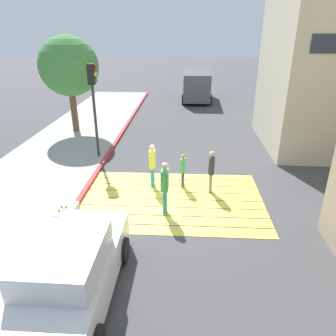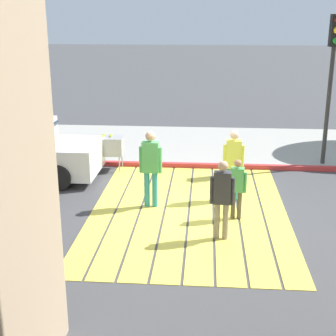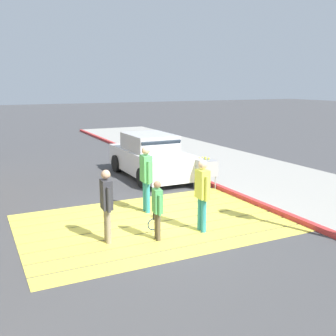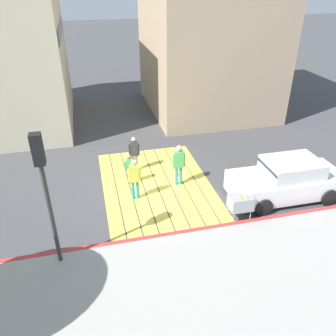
{
  "view_description": "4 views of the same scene",
  "coord_description": "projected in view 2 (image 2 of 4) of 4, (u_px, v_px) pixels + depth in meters",
  "views": [
    {
      "loc": [
        0.43,
        -9.91,
        5.57
      ],
      "look_at": [
        -0.2,
        0.98,
        0.79
      ],
      "focal_mm": 34.04,
      "sensor_mm": 36.0,
      "label": 1
    },
    {
      "loc": [
        10.27,
        0.34,
        4.27
      ],
      "look_at": [
        0.69,
        -0.42,
        1.22
      ],
      "focal_mm": 52.44,
      "sensor_mm": 36.0,
      "label": 2
    },
    {
      "loc": [
        3.84,
        8.62,
        3.39
      ],
      "look_at": [
        -0.53,
        -0.26,
        1.29
      ],
      "focal_mm": 43.01,
      "sensor_mm": 36.0,
      "label": 3
    },
    {
      "loc": [
        -11.71,
        2.39,
        7.6
      ],
      "look_at": [
        -0.59,
        -0.34,
        1.07
      ],
      "focal_mm": 36.49,
      "sensor_mm": 36.0,
      "label": 4
    }
  ],
  "objects": [
    {
      "name": "pedestrian_adult_lead",
      "position": [
        222.0,
        195.0,
        9.42
      ],
      "size": [
        0.23,
        0.47,
        1.61
      ],
      "color": "gray",
      "rests_on": "ground"
    },
    {
      "name": "car_parked_near_curb",
      "position": [
        17.0,
        151.0,
        13.1
      ],
      "size": [
        2.0,
        4.31,
        1.57
      ],
      "color": "white",
      "rests_on": "ground"
    },
    {
      "name": "curb_painted",
      "position": [
        193.0,
        165.0,
        14.14
      ],
      "size": [
        0.16,
        40.0,
        0.13
      ],
      "primitive_type": "cube",
      "color": "#BC3333",
      "rests_on": "ground"
    },
    {
      "name": "pedestrian_child_with_racket",
      "position": [
        237.0,
        186.0,
        10.42
      ],
      "size": [
        0.28,
        0.42,
        1.34
      ],
      "color": "brown",
      "rests_on": "ground"
    },
    {
      "name": "pedestrian_adult_side",
      "position": [
        233.0,
        160.0,
        11.45
      ],
      "size": [
        0.23,
        0.5,
        1.69
      ],
      "color": "teal",
      "rests_on": "ground"
    },
    {
      "name": "crosswalk_stripes",
      "position": [
        189.0,
        211.0,
        11.07
      ],
      "size": [
        6.4,
        4.35,
        0.01
      ],
      "color": "#EAD64C",
      "rests_on": "ground"
    },
    {
      "name": "sidewalk_west",
      "position": [
        195.0,
        145.0,
        16.38
      ],
      "size": [
        4.8,
        40.0,
        0.12
      ],
      "primitive_type": "cube",
      "color": "#9E9B93",
      "rests_on": "ground"
    },
    {
      "name": "traffic_light_corner",
      "position": [
        333.0,
        60.0,
        13.28
      ],
      "size": [
        0.39,
        0.28,
        4.24
      ],
      "color": "#2D2D2D",
      "rests_on": "ground"
    },
    {
      "name": "pedestrian_adult_trailing",
      "position": [
        151.0,
        164.0,
        11.01
      ],
      "size": [
        0.24,
        0.52,
        1.78
      ],
      "color": "teal",
      "rests_on": "ground"
    },
    {
      "name": "ground_plane",
      "position": [
        189.0,
        211.0,
        11.07
      ],
      "size": [
        120.0,
        120.0,
        0.0
      ],
      "primitive_type": "plane",
      "color": "#424244"
    },
    {
      "name": "tennis_ball_cart",
      "position": [
        109.0,
        146.0,
        13.79
      ],
      "size": [
        0.56,
        0.8,
        1.02
      ],
      "color": "#99999E",
      "rests_on": "ground"
    }
  ]
}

